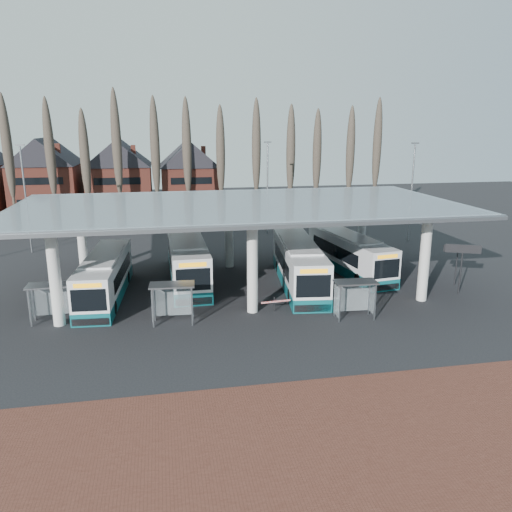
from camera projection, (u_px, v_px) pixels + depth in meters
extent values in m
plane|color=black|center=(260.00, 326.00, 30.32)|extent=(140.00, 140.00, 0.00)
cube|color=brown|center=(322.00, 446.00, 18.91)|extent=(70.00, 10.00, 0.03)
cylinder|color=silver|center=(55.00, 278.00, 29.76)|extent=(0.70, 0.70, 6.00)
cylinder|color=silver|center=(82.00, 238.00, 40.21)|extent=(0.70, 0.70, 6.00)
cylinder|color=silver|center=(252.00, 268.00, 31.94)|extent=(0.70, 0.70, 6.00)
cylinder|color=silver|center=(229.00, 233.00, 42.39)|extent=(0.70, 0.70, 6.00)
cylinder|color=silver|center=(425.00, 259.00, 34.11)|extent=(0.70, 0.70, 6.00)
cylinder|color=silver|center=(362.00, 227.00, 44.57)|extent=(0.70, 0.70, 6.00)
cube|color=gray|center=(239.00, 204.00, 36.34)|extent=(32.00, 16.00, 0.12)
cube|color=silver|center=(239.00, 203.00, 36.32)|extent=(31.50, 15.50, 0.04)
cone|color=#473D33|center=(10.00, 168.00, 55.86)|extent=(0.36, 0.36, 14.50)
ellipsoid|color=#473D33|center=(8.00, 152.00, 55.42)|extent=(1.10, 1.10, 11.02)
cone|color=#473D33|center=(48.00, 167.00, 56.58)|extent=(0.36, 0.36, 14.50)
ellipsoid|color=#473D33|center=(47.00, 152.00, 56.14)|extent=(1.10, 1.10, 11.02)
cone|color=#473D33|center=(85.00, 167.00, 57.31)|extent=(0.36, 0.36, 14.50)
ellipsoid|color=#473D33|center=(84.00, 151.00, 56.87)|extent=(1.10, 1.10, 11.02)
cone|color=#473D33|center=(121.00, 166.00, 58.03)|extent=(0.36, 0.36, 14.50)
ellipsoid|color=#473D33|center=(120.00, 151.00, 57.59)|extent=(1.10, 1.10, 11.02)
cone|color=#473D33|center=(156.00, 166.00, 58.76)|extent=(0.36, 0.36, 14.50)
ellipsoid|color=#473D33|center=(155.00, 151.00, 58.32)|extent=(1.10, 1.10, 11.02)
cone|color=#473D33|center=(190.00, 165.00, 59.48)|extent=(0.36, 0.36, 14.50)
ellipsoid|color=#473D33|center=(189.00, 150.00, 59.04)|extent=(1.10, 1.10, 11.02)
cone|color=#473D33|center=(223.00, 165.00, 60.21)|extent=(0.36, 0.36, 14.50)
ellipsoid|color=#473D33|center=(223.00, 150.00, 59.77)|extent=(1.10, 1.10, 11.02)
cone|color=#473D33|center=(256.00, 164.00, 60.93)|extent=(0.36, 0.36, 14.50)
ellipsoid|color=#473D33|center=(256.00, 150.00, 60.49)|extent=(1.10, 1.10, 11.02)
cone|color=#473D33|center=(287.00, 164.00, 61.66)|extent=(0.36, 0.36, 14.50)
ellipsoid|color=#473D33|center=(288.00, 149.00, 61.22)|extent=(1.10, 1.10, 11.02)
cone|color=#473D33|center=(318.00, 163.00, 62.38)|extent=(0.36, 0.36, 14.50)
ellipsoid|color=#473D33|center=(319.00, 149.00, 61.94)|extent=(1.10, 1.10, 11.02)
cone|color=#473D33|center=(349.00, 163.00, 63.11)|extent=(0.36, 0.36, 14.50)
ellipsoid|color=#473D33|center=(349.00, 149.00, 62.67)|extent=(1.10, 1.10, 11.02)
cone|color=#473D33|center=(378.00, 162.00, 63.84)|extent=(0.36, 0.36, 14.50)
ellipsoid|color=#473D33|center=(379.00, 149.00, 63.40)|extent=(1.10, 1.10, 11.02)
cube|color=brown|center=(49.00, 189.00, 67.53)|extent=(8.00, 10.00, 7.00)
pyramid|color=black|center=(43.00, 136.00, 65.76)|extent=(8.30, 10.30, 3.50)
cube|color=brown|center=(121.00, 187.00, 69.25)|extent=(8.00, 10.00, 7.00)
pyramid|color=black|center=(117.00, 136.00, 67.48)|extent=(8.30, 10.30, 3.50)
cube|color=brown|center=(189.00, 186.00, 70.98)|extent=(8.00, 10.00, 7.00)
pyramid|color=black|center=(188.00, 135.00, 69.20)|extent=(8.30, 10.30, 3.50)
cylinder|color=slate|center=(26.00, 201.00, 46.70)|extent=(0.16, 0.16, 10.00)
cube|color=slate|center=(20.00, 145.00, 45.41)|extent=(0.80, 0.15, 0.15)
cylinder|color=slate|center=(267.00, 190.00, 54.85)|extent=(0.16, 0.16, 10.00)
cube|color=slate|center=(268.00, 142.00, 53.56)|extent=(0.80, 0.15, 0.15)
cylinder|color=slate|center=(411.00, 193.00, 51.69)|extent=(0.16, 0.16, 10.00)
cube|color=slate|center=(415.00, 143.00, 50.40)|extent=(0.80, 0.15, 0.15)
cube|color=silver|center=(105.00, 275.00, 35.07)|extent=(3.11, 11.22, 2.59)
cube|color=#0B4F55|center=(106.00, 291.00, 35.38)|extent=(3.13, 11.24, 0.83)
cube|color=silver|center=(103.00, 256.00, 34.73)|extent=(2.57, 6.78, 0.17)
cube|color=black|center=(106.00, 271.00, 35.49)|extent=(2.93, 8.13, 1.02)
cube|color=black|center=(89.00, 300.00, 29.75)|extent=(2.07, 0.20, 1.39)
cube|color=black|center=(116.00, 254.00, 40.35)|extent=(2.00, 0.19, 1.11)
cube|color=#FAA20D|center=(87.00, 286.00, 29.51)|extent=(1.65, 0.16, 0.28)
cube|color=black|center=(91.00, 322.00, 30.11)|extent=(2.24, 0.23, 0.46)
cylinder|color=black|center=(80.00, 309.00, 31.88)|extent=(0.32, 0.90, 0.89)
cylinder|color=black|center=(114.00, 308.00, 32.13)|extent=(0.32, 0.90, 0.89)
cylinder|color=black|center=(99.00, 278.00, 38.36)|extent=(0.32, 0.90, 0.89)
cylinder|color=black|center=(127.00, 277.00, 38.61)|extent=(0.32, 0.90, 0.89)
cube|color=silver|center=(187.00, 257.00, 38.96)|extent=(2.73, 12.30, 2.86)
cube|color=#0B4F55|center=(188.00, 274.00, 39.31)|extent=(2.75, 12.32, 0.92)
cube|color=silver|center=(187.00, 239.00, 38.58)|extent=(2.42, 7.39, 0.18)
cube|color=black|center=(187.00, 254.00, 39.42)|extent=(2.74, 8.86, 1.12)
cube|color=black|center=(193.00, 280.00, 33.15)|extent=(2.30, 0.08, 1.53)
cube|color=black|center=(183.00, 239.00, 44.73)|extent=(2.22, 0.08, 1.23)
cube|color=#FAA20D|center=(193.00, 265.00, 32.89)|extent=(1.83, 0.07, 0.31)
cube|color=black|center=(194.00, 301.00, 33.54)|extent=(2.48, 0.11, 0.51)
cylinder|color=black|center=(175.00, 290.00, 35.39)|extent=(0.30, 0.98, 0.98)
cylinder|color=black|center=(208.00, 288.00, 35.84)|extent=(0.30, 0.98, 0.98)
cylinder|color=black|center=(171.00, 263.00, 42.47)|extent=(0.30, 0.98, 0.98)
cylinder|color=black|center=(199.00, 261.00, 42.92)|extent=(0.30, 0.98, 0.98)
cube|color=silver|center=(299.00, 262.00, 37.70)|extent=(3.93, 12.23, 2.80)
cube|color=#0B4F55|center=(298.00, 279.00, 38.04)|extent=(3.95, 12.25, 0.90)
cube|color=silver|center=(299.00, 244.00, 37.33)|extent=(3.12, 7.43, 0.18)
cube|color=black|center=(298.00, 259.00, 38.16)|extent=(3.58, 8.89, 1.10)
cube|color=black|center=(313.00, 286.00, 31.91)|extent=(2.24, 0.32, 1.50)
cube|color=black|center=(288.00, 243.00, 43.45)|extent=(2.16, 0.31, 1.20)
cube|color=#FAA20D|center=(314.00, 271.00, 31.66)|extent=(1.78, 0.26, 0.30)
cube|color=black|center=(313.00, 308.00, 32.30)|extent=(2.42, 0.36, 0.50)
cylinder|color=black|center=(290.00, 296.00, 34.28)|extent=(0.39, 0.99, 0.96)
cylinder|color=black|center=(324.00, 295.00, 34.44)|extent=(0.39, 0.99, 0.96)
cylinder|color=black|center=(278.00, 267.00, 41.33)|extent=(0.39, 0.99, 0.96)
cylinder|color=black|center=(306.00, 266.00, 41.50)|extent=(0.39, 0.99, 0.96)
cube|color=silver|center=(349.00, 252.00, 41.36)|extent=(3.80, 11.42, 2.62)
cube|color=#0B4F55|center=(349.00, 266.00, 41.68)|extent=(3.82, 11.45, 0.84)
cube|color=silver|center=(350.00, 236.00, 41.02)|extent=(2.99, 6.95, 0.17)
cube|color=black|center=(347.00, 249.00, 41.76)|extent=(3.43, 8.32, 1.03)
cube|color=black|center=(387.00, 269.00, 36.21)|extent=(2.09, 0.32, 1.40)
cube|color=black|center=(321.00, 237.00, 46.47)|extent=(2.02, 0.31, 1.12)
cube|color=#FAA20D|center=(388.00, 256.00, 35.97)|extent=(1.66, 0.26, 0.28)
cube|color=black|center=(385.00, 287.00, 36.57)|extent=(2.25, 0.36, 0.47)
cylinder|color=black|center=(359.00, 279.00, 38.08)|extent=(0.37, 0.92, 0.90)
cylinder|color=black|center=(383.00, 277.00, 38.73)|extent=(0.37, 0.92, 0.90)
cylinder|color=black|center=(320.00, 257.00, 44.35)|extent=(0.37, 0.92, 0.90)
cylinder|color=black|center=(342.00, 256.00, 45.00)|extent=(0.37, 0.92, 0.90)
cube|color=gray|center=(30.00, 308.00, 29.94)|extent=(0.08, 0.08, 2.35)
cube|color=gray|center=(69.00, 306.00, 30.38)|extent=(0.08, 0.08, 2.35)
cube|color=gray|center=(33.00, 303.00, 30.93)|extent=(0.08, 0.08, 2.35)
cube|color=gray|center=(72.00, 300.00, 31.37)|extent=(0.08, 0.08, 2.35)
cube|color=gray|center=(49.00, 285.00, 30.35)|extent=(2.65, 1.35, 0.09)
cube|color=silver|center=(53.00, 300.00, 31.18)|extent=(2.26, 0.07, 1.88)
cube|color=silver|center=(31.00, 305.00, 30.41)|extent=(0.05, 1.04, 1.88)
cube|color=silver|center=(71.00, 302.00, 30.87)|extent=(0.05, 1.04, 1.88)
cube|color=gray|center=(153.00, 308.00, 29.83)|extent=(0.08, 0.08, 2.43)
cube|color=gray|center=(192.00, 307.00, 30.10)|extent=(0.08, 0.08, 2.43)
cube|color=gray|center=(154.00, 302.00, 30.86)|extent=(0.08, 0.08, 2.43)
cube|color=gray|center=(192.00, 301.00, 31.12)|extent=(0.08, 0.08, 2.43)
cube|color=gray|center=(172.00, 285.00, 30.16)|extent=(2.81, 1.55, 0.10)
cube|color=silver|center=(173.00, 301.00, 31.02)|extent=(2.33, 0.20, 1.94)
cube|color=silver|center=(153.00, 305.00, 30.33)|extent=(0.11, 1.07, 1.94)
cube|color=silver|center=(193.00, 303.00, 30.60)|extent=(0.11, 1.07, 1.94)
cube|color=gray|center=(340.00, 304.00, 30.63)|extent=(0.08, 0.08, 2.36)
cube|color=gray|center=(375.00, 303.00, 30.92)|extent=(0.08, 0.08, 2.36)
cube|color=gray|center=(335.00, 299.00, 31.62)|extent=(0.08, 0.08, 2.36)
cube|color=gray|center=(369.00, 297.00, 31.92)|extent=(0.08, 0.08, 2.36)
cube|color=gray|center=(356.00, 282.00, 30.96)|extent=(2.70, 1.46, 0.09)
cube|color=silver|center=(352.00, 297.00, 31.80)|extent=(2.26, 0.16, 1.88)
cube|color=silver|center=(337.00, 301.00, 31.11)|extent=(0.09, 1.04, 1.88)
cube|color=silver|center=(373.00, 299.00, 31.41)|extent=(0.09, 1.04, 1.88)
cylinder|color=black|center=(461.00, 270.00, 35.82)|extent=(0.11, 0.11, 3.56)
cube|color=black|center=(463.00, 249.00, 35.42)|extent=(2.30, 1.09, 0.61)
cylinder|color=black|center=(456.00, 266.00, 37.80)|extent=(0.10, 0.10, 3.06)
cube|color=black|center=(458.00, 249.00, 37.46)|extent=(1.99, 0.88, 0.53)
cube|color=black|center=(274.00, 304.00, 32.59)|extent=(0.07, 0.07, 0.98)
cube|color=red|center=(276.00, 301.00, 32.07)|extent=(1.97, 0.28, 0.09)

